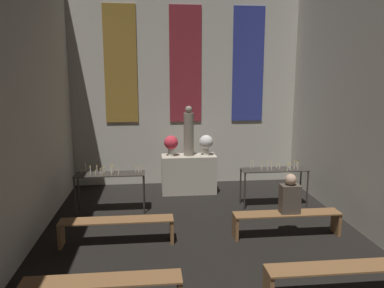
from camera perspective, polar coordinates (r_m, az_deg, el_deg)
wall_back at (r=10.37m, az=-1.04°, el=9.13°), size 6.40×0.16×5.50m
altar at (r=9.74m, az=-0.50°, el=-4.58°), size 1.39×0.61×0.99m
statue at (r=9.52m, az=-0.51°, el=1.75°), size 0.26×0.26×1.27m
flower_vase_left at (r=9.53m, az=-3.21°, el=0.07°), size 0.36×0.36×0.52m
flower_vase_right at (r=9.62m, az=2.18°, el=0.17°), size 0.36×0.36×0.52m
candle_rack_left at (r=8.51m, az=-12.38°, el=-5.10°), size 1.53×0.47×1.08m
candle_rack_right at (r=8.90m, az=12.42°, el=-4.41°), size 1.53×0.47×1.08m
pew_second_left at (r=5.25m, az=-13.48°, el=-20.62°), size 2.04×0.36×0.46m
pew_second_right at (r=5.77m, az=21.48°, el=-18.05°), size 2.04×0.36×0.46m
pew_back_left at (r=7.05m, az=-11.36°, el=-12.14°), size 2.04×0.36×0.46m
pew_back_right at (r=7.44m, az=14.23°, el=-11.01°), size 2.04×0.36×0.46m
person_seated at (r=7.30m, az=14.70°, el=-7.62°), size 0.36×0.24×0.75m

